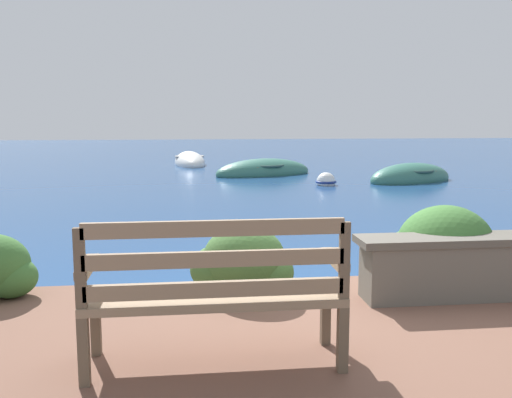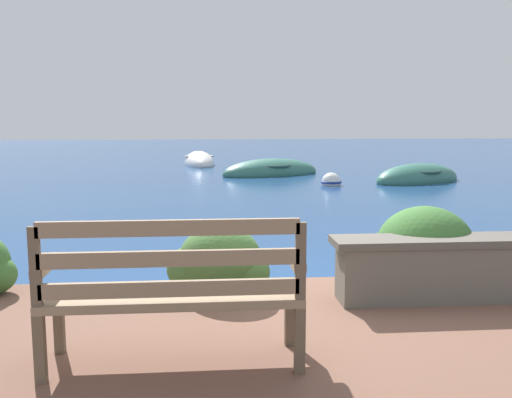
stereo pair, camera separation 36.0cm
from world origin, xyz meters
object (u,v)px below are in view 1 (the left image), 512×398
object	(u,v)px
rowboat_far	(190,163)
park_bench	(215,289)
mooring_buoy	(326,182)
rowboat_nearest	(411,179)
rowboat_mid	(264,172)

from	to	relation	value
rowboat_far	park_bench	bearing A→B (deg)	174.68
mooring_buoy	rowboat_nearest	bearing A→B (deg)	13.07
rowboat_far	mooring_buoy	xyz separation A→B (m)	(3.42, -6.84, 0.01)
park_bench	mooring_buoy	distance (m)	11.34
mooring_buoy	park_bench	bearing A→B (deg)	-107.10
park_bench	rowboat_mid	world-z (taller)	park_bench
rowboat_mid	mooring_buoy	bearing A→B (deg)	90.29
rowboat_nearest	mooring_buoy	distance (m)	2.54
park_bench	rowboat_nearest	size ratio (longest dim) A/B	0.52
park_bench	mooring_buoy	bearing A→B (deg)	70.02
park_bench	rowboat_nearest	xyz separation A→B (m)	(5.80, 11.40, -0.63)
rowboat_nearest	mooring_buoy	world-z (taller)	rowboat_nearest
rowboat_far	mooring_buoy	world-z (taller)	rowboat_far
park_bench	mooring_buoy	size ratio (longest dim) A/B	2.91
rowboat_nearest	rowboat_mid	xyz separation A→B (m)	(-3.70, 2.24, -0.00)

